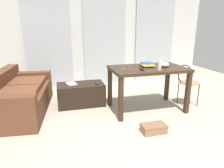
{
  "coord_description": "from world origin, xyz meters",
  "views": [
    {
      "loc": [
        -1.19,
        -1.87,
        1.5
      ],
      "look_at": [
        -0.24,
        1.63,
        0.44
      ],
      "focal_mm": 31.82,
      "sensor_mm": 36.0,
      "label": 1
    }
  ],
  "objects": [
    {
      "name": "bottle_near",
      "position": [
        0.41,
        1.04,
        0.87
      ],
      "size": [
        0.07,
        0.07,
        0.18
      ],
      "color": "beige",
      "rests_on": "craft_table"
    },
    {
      "name": "coffee_table",
      "position": [
        -0.82,
        1.84,
        0.21
      ],
      "size": [
        0.9,
        0.5,
        0.42
      ],
      "color": "black",
      "rests_on": "ground"
    },
    {
      "name": "couch",
      "position": [
        -1.93,
        1.77,
        0.29
      ],
      "size": [
        1.02,
        1.82,
        0.73
      ],
      "color": "brown",
      "rests_on": "ground"
    },
    {
      "name": "shoebox",
      "position": [
        0.08,
        0.48,
        0.06
      ],
      "size": [
        0.36,
        0.21,
        0.12
      ],
      "color": "#996B47",
      "rests_on": "ground"
    },
    {
      "name": "craft_table",
      "position": [
        0.33,
        1.3,
        0.68
      ],
      "size": [
        1.33,
        0.8,
        0.79
      ],
      "color": "#382619",
      "rests_on": "ground"
    },
    {
      "name": "tv_remote_primary",
      "position": [
        -0.52,
        1.75,
        0.44
      ],
      "size": [
        0.06,
        0.16,
        0.02
      ],
      "primitive_type": "cube",
      "rotation": [
        0.0,
        0.0,
        0.05
      ],
      "color": "#232326",
      "rests_on": "coffee_table"
    },
    {
      "name": "scissors",
      "position": [
        -0.14,
        1.24,
        0.8
      ],
      "size": [
        0.06,
        0.1,
        0.0
      ],
      "color": "#9EA0A5",
      "rests_on": "craft_table"
    },
    {
      "name": "wall_back",
      "position": [
        0.0,
        3.33,
        1.34
      ],
      "size": [
        5.5,
        0.1,
        2.68
      ],
      "primitive_type": "cube",
      "color": "silver",
      "rests_on": "ground"
    },
    {
      "name": "wire_chair",
      "position": [
        1.14,
        1.27,
        0.52
      ],
      "size": [
        0.37,
        0.39,
        0.81
      ],
      "color": "#B7844C",
      "rests_on": "ground"
    },
    {
      "name": "ground_plane",
      "position": [
        0.0,
        1.26,
        0.0
      ],
      "size": [
        7.99,
        7.99,
        0.0
      ],
      "primitive_type": "plane",
      "color": "#B2A893"
    },
    {
      "name": "curtains",
      "position": [
        0.0,
        3.24,
        1.17
      ],
      "size": [
        3.91,
        0.03,
        2.34
      ],
      "color": "#B2B7BC",
      "rests_on": "ground"
    },
    {
      "name": "bowl",
      "position": [
        0.62,
        1.26,
        0.84
      ],
      "size": [
        0.19,
        0.19,
        0.09
      ],
      "primitive_type": "ellipsoid",
      "color": "beige",
      "rests_on": "craft_table"
    },
    {
      "name": "magazine",
      "position": [
        -0.99,
        1.87,
        0.44
      ],
      "size": [
        0.22,
        0.26,
        0.02
      ],
      "primitive_type": "cube",
      "rotation": [
        0.0,
        0.0,
        0.28
      ],
      "color": "silver",
      "rests_on": "coffee_table"
    },
    {
      "name": "tv_remote_on_table",
      "position": [
        0.14,
        1.15,
        0.81
      ],
      "size": [
        0.09,
        0.18,
        0.02
      ],
      "primitive_type": "cube",
      "rotation": [
        0.0,
        0.0,
        -0.27
      ],
      "color": "black",
      "rests_on": "craft_table"
    },
    {
      "name": "book_stack",
      "position": [
        0.36,
        1.4,
        0.83
      ],
      "size": [
        0.25,
        0.31,
        0.07
      ],
      "color": "#1E668C",
      "rests_on": "craft_table"
    }
  ]
}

